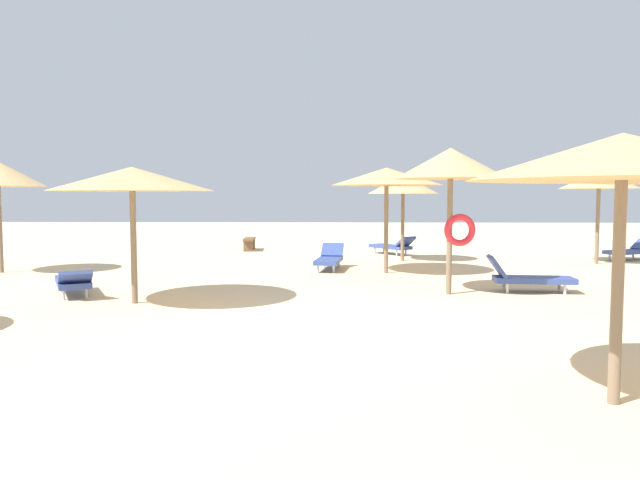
% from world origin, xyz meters
% --- Properties ---
extents(ground_plane, '(80.00, 80.00, 0.00)m').
position_xyz_m(ground_plane, '(0.00, 0.00, 0.00)').
color(ground_plane, beige).
extents(parasol_0, '(2.30, 2.30, 2.82)m').
position_xyz_m(parasol_0, '(2.50, 10.17, 2.50)').
color(parasol_0, '#75604C').
rests_on(parasol_0, ground).
extents(parasol_1, '(3.18, 3.18, 2.68)m').
position_xyz_m(parasol_1, '(-3.63, 2.17, 2.43)').
color(parasol_1, '#75604C').
rests_on(parasol_1, ground).
extents(parasol_2, '(2.39, 2.39, 2.90)m').
position_xyz_m(parasol_2, '(8.53, 9.50, 2.61)').
color(parasol_2, '#75604C').
rests_on(parasol_2, ground).
extents(parasol_3, '(3.07, 3.07, 2.90)m').
position_xyz_m(parasol_3, '(1.70, 7.00, 2.64)').
color(parasol_3, '#75604C').
rests_on(parasol_3, ground).
extents(parasol_5, '(2.36, 2.36, 3.14)m').
position_xyz_m(parasol_5, '(2.77, 3.45, 2.77)').
color(parasol_5, '#75604C').
rests_on(parasol_5, ground).
extents(parasol_7, '(3.01, 3.01, 2.72)m').
position_xyz_m(parasol_7, '(3.16, -3.30, 2.47)').
color(parasol_7, '#75604C').
rests_on(parasol_7, ground).
extents(lounger_0, '(1.65, 1.90, 0.71)m').
position_xyz_m(lounger_0, '(2.38, 12.28, 0.32)').
color(lounger_0, '#33478C').
rests_on(lounger_0, ground).
extents(lounger_1, '(1.47, 1.99, 0.63)m').
position_xyz_m(lounger_1, '(-5.25, 3.02, 0.31)').
color(lounger_1, '#33478C').
rests_on(lounger_1, ground).
extents(lounger_2, '(1.98, 1.46, 0.68)m').
position_xyz_m(lounger_2, '(10.15, 10.64, 0.31)').
color(lounger_2, '#33478C').
rests_on(lounger_2, ground).
extents(lounger_3, '(0.87, 1.96, 0.71)m').
position_xyz_m(lounger_3, '(0.13, 7.75, 0.32)').
color(lounger_3, '#33478C').
rests_on(lounger_3, ground).
extents(lounger_5, '(1.89, 0.80, 0.81)m').
position_xyz_m(lounger_5, '(4.55, 3.77, 0.33)').
color(lounger_5, '#33478C').
rests_on(lounger_5, ground).
extents(bench_0, '(0.50, 1.52, 0.49)m').
position_xyz_m(bench_0, '(-3.12, 13.88, 0.35)').
color(bench_0, brown).
rests_on(bench_0, ground).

